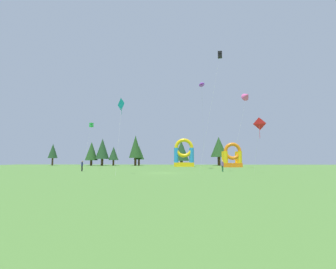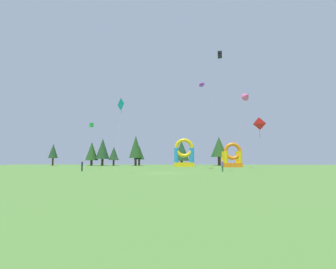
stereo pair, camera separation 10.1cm
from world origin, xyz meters
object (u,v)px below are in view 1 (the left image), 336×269
Objects in this scene: kite_black_box at (220,55)px; kite_purple_parafoil at (202,85)px; kite_red_diamond at (259,125)px; inflatable_red_slide at (232,158)px; inflatable_blue_arch at (184,156)px; kite_green_box at (91,125)px; kite_teal_diamond at (122,105)px; kite_pink_delta at (247,96)px; person_midfield at (222,165)px; person_left_edge at (82,165)px.

kite_purple_parafoil is at bearing 97.23° from kite_black_box.
inflatable_red_slide is at bearing 86.25° from kite_red_diamond.
inflatable_red_slide is 12.85m from inflatable_blue_arch.
inflatable_red_slide is (31.88, 14.29, -6.82)m from kite_green_box.
kite_teal_diamond is at bearing -123.24° from inflatable_red_slide.
kite_green_box is 34.53m from kite_pink_delta.
person_midfield is 25.04m from inflatable_red_slide.
kite_black_box is 34.98m from inflatable_blue_arch.
kite_green_box is at bearing -137.21° from inflatable_blue_arch.
kite_teal_diamond reaches higher than person_left_edge.
kite_purple_parafoil is at bearing -78.98° from inflatable_blue_arch.
person_midfield is 28.65m from inflatable_blue_arch.
kite_purple_parafoil is at bearing -49.25° from person_left_edge.
kite_red_diamond is at bearing -172.47° from person_midfield.
kite_teal_diamond is 5.45× the size of person_midfield.
kite_teal_diamond reaches higher than inflatable_blue_arch.
kite_black_box is 32.27m from inflatable_red_slide.
inflatable_red_slide is at bearing 24.15° from kite_green_box.
inflatable_red_slide is at bearing 99.38° from kite_pink_delta.
kite_pink_delta is at bearing -80.62° from inflatable_red_slide.
kite_black_box is (14.23, 5.57, 9.16)m from kite_teal_diamond.
person_left_edge is at bearing -78.73° from kite_green_box.
inflatable_red_slide is at bearing -52.77° from person_midfield.
kite_purple_parafoil reaches higher than kite_green_box.
person_midfield is 23.47m from person_left_edge.
kite_purple_parafoil is 10.56× the size of person_left_edge.
kite_green_box is at bearing -172.11° from kite_pink_delta.
kite_green_box is 27.48m from inflatable_blue_arch.
kite_teal_diamond is (10.53, -18.28, 0.20)m from kite_green_box.
inflatable_blue_arch is at bearing 135.59° from kite_pink_delta.
person_left_edge is (-23.47, 0.55, -0.05)m from person_midfield.
kite_red_diamond is at bearing -72.43° from inflatable_blue_arch.
person_midfield is 0.29× the size of inflatable_red_slide.
person_left_edge is at bearing -122.92° from inflatable_blue_arch.
inflatable_blue_arch is at bearing 42.79° from kite_green_box.
kite_purple_parafoil is at bearing 56.23° from kite_teal_diamond.
kite_purple_parafoil is 0.97× the size of kite_black_box.
kite_pink_delta reaches higher than kite_green_box.
kite_black_box is at bearing 131.46° from person_midfield.
person_left_edge is (-8.68, 8.98, -8.27)m from kite_teal_diamond.
kite_black_box is at bearing -116.65° from kite_pink_delta.
inflatable_red_slide is 0.82× the size of inflatable_blue_arch.
kite_black_box reaches higher than kite_teal_diamond.
kite_pink_delta is at bearing 63.35° from kite_black_box.
kite_teal_diamond is 1.60× the size of inflatable_red_slide.
kite_green_box is at bearing 119.95° from kite_teal_diamond.
kite_green_box reaches higher than inflatable_blue_arch.
person_midfield is at bearing 79.04° from kite_black_box.
kite_purple_parafoil reaches higher than person_left_edge.
kite_green_box is 33.38m from kite_red_diamond.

